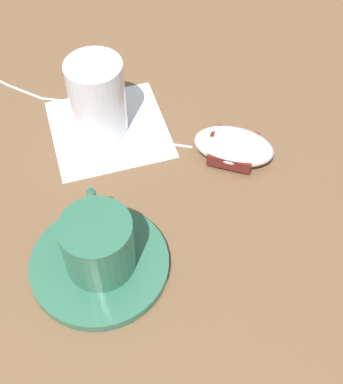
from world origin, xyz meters
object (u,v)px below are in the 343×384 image
saucer (100,264)px  computer_mouse (234,146)px  drinking_glass (97,97)px  coffee_cup (98,242)px

saucer → computer_mouse: size_ratio=1.30×
saucer → computer_mouse: computer_mouse is taller
saucer → drinking_glass: (-0.21, 0.05, 0.05)m
computer_mouse → drinking_glass: (-0.11, -0.15, 0.04)m
saucer → drinking_glass: drinking_glass is taller
coffee_cup → computer_mouse: size_ratio=0.91×
coffee_cup → drinking_glass: drinking_glass is taller
computer_mouse → drinking_glass: size_ratio=1.14×
coffee_cup → drinking_glass: bearing=166.0°
coffee_cup → drinking_glass: size_ratio=1.03×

